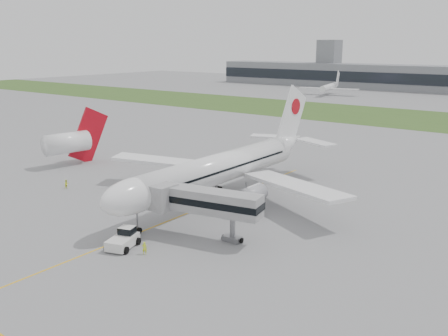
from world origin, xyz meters
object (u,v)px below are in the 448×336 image
Objects in this scene: airliner at (224,167)px; jet_bridge at (203,202)px; ground_crew_near at (145,248)px; pushback_tug at (124,239)px; neighbor_aircraft at (70,142)px.

jet_bridge is at bearing -61.52° from airliner.
jet_bridge reaches higher than ground_crew_near.
airliner is at bearing -112.34° from ground_crew_near.
ground_crew_near is (3.90, -0.08, -0.27)m from pushback_tug.
airliner is 3.57× the size of jet_bridge.
neighbor_aircraft reaches higher than jet_bridge.
airliner is 10.16× the size of pushback_tug.
pushback_tug is at bearing -19.77° from neighbor_aircraft.
jet_bridge is 0.94× the size of neighbor_aircraft.
jet_bridge is 8.98× the size of ground_crew_near.
airliner is 3.38× the size of neighbor_aircraft.
airliner reaches higher than jet_bridge.
pushback_tug is 11.47m from jet_bridge.
jet_bridge is at bearing -142.51° from ground_crew_near.
neighbor_aircraft is at bearing -179.35° from airliner.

